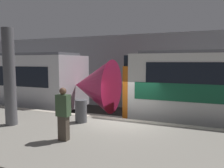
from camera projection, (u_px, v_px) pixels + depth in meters
ground_plane at (124, 145)px, 8.83m from camera, size 120.00×120.00×0.00m
platform at (97, 156)px, 6.57m from camera, size 40.00×4.81×1.11m
station_rear_barrier at (157, 72)px, 14.88m from camera, size 50.00×0.15×5.27m
support_pillar_near at (10, 77)px, 7.71m from camera, size 0.41×0.41×3.44m
person_waiting at (63, 113)px, 6.26m from camera, size 0.38×0.24×1.54m
trash_bin at (81, 111)px, 8.18m from camera, size 0.44×0.44×0.85m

